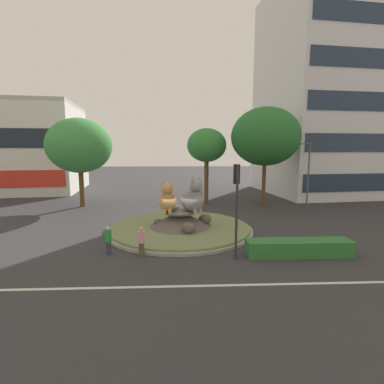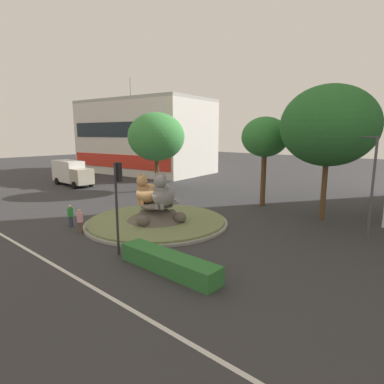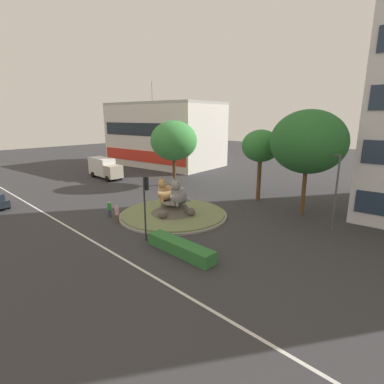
# 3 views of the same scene
# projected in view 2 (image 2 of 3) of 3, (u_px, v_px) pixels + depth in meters

# --- Properties ---
(ground_plane) EXTENTS (160.00, 160.00, 0.00)m
(ground_plane) POSITION_uv_depth(u_px,v_px,m) (157.00, 223.00, 23.92)
(ground_plane) COLOR #333335
(lane_centreline) EXTENTS (112.00, 0.20, 0.01)m
(lane_centreline) POSITION_uv_depth(u_px,v_px,m) (40.00, 257.00, 17.45)
(lane_centreline) COLOR silver
(lane_centreline) RESTS_ON ground
(roundabout_island) EXTENTS (10.68, 10.68, 1.46)m
(roundabout_island) POSITION_uv_depth(u_px,v_px,m) (157.00, 218.00, 23.82)
(roundabout_island) COLOR gray
(roundabout_island) RESTS_ON ground
(cat_statue_calico) EXTENTS (1.56, 2.45, 2.39)m
(cat_statue_calico) POSITION_uv_depth(u_px,v_px,m) (147.00, 192.00, 23.96)
(cat_statue_calico) COLOR tan
(cat_statue_calico) RESTS_ON roundabout_island
(cat_statue_grey) EXTENTS (2.26, 3.01, 2.65)m
(cat_statue_grey) POSITION_uv_depth(u_px,v_px,m) (163.00, 194.00, 22.71)
(cat_statue_grey) COLOR gray
(cat_statue_grey) RESTS_ON roundabout_island
(traffic_light_mast) EXTENTS (0.32, 0.46, 5.17)m
(traffic_light_mast) POSITION_uv_depth(u_px,v_px,m) (118.00, 191.00, 17.18)
(traffic_light_mast) COLOR #2D2D33
(traffic_light_mast) RESTS_ON ground
(shophouse_block) EXTENTS (23.37, 15.24, 16.68)m
(shophouse_block) POSITION_uv_depth(u_px,v_px,m) (145.00, 137.00, 54.83)
(shophouse_block) COLOR silver
(shophouse_block) RESTS_ON ground
(clipped_hedge_strip) EXTENTS (5.93, 1.20, 0.90)m
(clipped_hedge_strip) POSITION_uv_depth(u_px,v_px,m) (168.00, 263.00, 15.54)
(clipped_hedge_strip) COLOR #2D7033
(clipped_hedge_strip) RESTS_ON ground
(broadleaf_tree_behind_island) EXTENTS (7.14, 7.14, 10.30)m
(broadleaf_tree_behind_island) POSITION_uv_depth(u_px,v_px,m) (329.00, 126.00, 23.71)
(broadleaf_tree_behind_island) COLOR brown
(broadleaf_tree_behind_island) RESTS_ON ground
(second_tree_near_tower) EXTENTS (6.53, 6.53, 9.10)m
(second_tree_near_tower) POSITION_uv_depth(u_px,v_px,m) (156.00, 137.00, 36.38)
(second_tree_near_tower) COLOR brown
(second_tree_near_tower) RESTS_ON ground
(third_tree_left) EXTENTS (4.27, 4.27, 8.22)m
(third_tree_left) POSITION_uv_depth(u_px,v_px,m) (265.00, 138.00, 28.81)
(third_tree_left) COLOR brown
(third_tree_left) RESTS_ON ground
(streetlight_arm) EXTENTS (2.61, 0.80, 6.58)m
(streetlight_arm) POSITION_uv_depth(u_px,v_px,m) (368.00, 177.00, 20.50)
(streetlight_arm) COLOR #4C4C51
(streetlight_arm) RESTS_ON ground
(pedestrian_green_shirt) EXTENTS (0.39, 0.39, 1.64)m
(pedestrian_green_shirt) POSITION_uv_depth(u_px,v_px,m) (71.00, 215.00, 22.95)
(pedestrian_green_shirt) COLOR #33384C
(pedestrian_green_shirt) RESTS_ON ground
(pedestrian_pink_shirt) EXTENTS (0.40, 0.40, 1.69)m
(pedestrian_pink_shirt) POSITION_uv_depth(u_px,v_px,m) (80.00, 221.00, 21.45)
(pedestrian_pink_shirt) COLOR brown
(pedestrian_pink_shirt) RESTS_ON ground
(delivery_box_truck) EXTENTS (7.35, 2.72, 3.18)m
(delivery_box_truck) POSITION_uv_depth(u_px,v_px,m) (71.00, 172.00, 41.28)
(delivery_box_truck) COLOR #B7AD99
(delivery_box_truck) RESTS_ON ground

